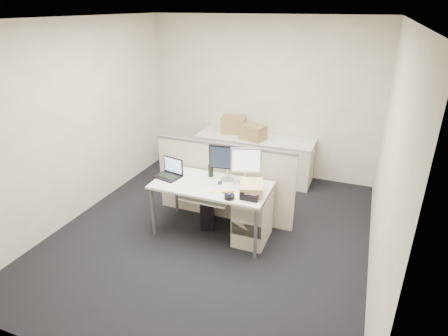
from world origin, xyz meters
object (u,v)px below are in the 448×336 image
at_px(laptop, 167,169).
at_px(desk_phone, 250,196).
at_px(desk, 211,189).
at_px(monitor_main, 227,163).

bearing_deg(laptop, desk_phone, 5.47).
bearing_deg(desk, monitor_main, 50.19).
height_order(desk, desk_phone, desk_phone).
height_order(desk, monitor_main, monitor_main).
relative_size(desk, desk_phone, 6.92).
bearing_deg(desk_phone, laptop, 172.23).
bearing_deg(desk, laptop, -178.15).
relative_size(monitor_main, desk_phone, 2.20).
bearing_deg(desk_phone, desk, 162.55).
distance_m(desk, monitor_main, 0.38).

